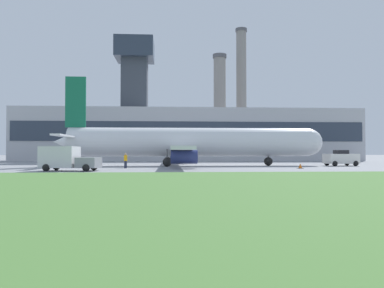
{
  "coord_description": "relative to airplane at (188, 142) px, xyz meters",
  "views": [
    {
      "loc": [
        -4.34,
        -50.54,
        1.78
      ],
      "look_at": [
        -1.32,
        -1.39,
        2.88
      ],
      "focal_mm": 35.0,
      "sensor_mm": 36.0,
      "label": 1
    }
  ],
  "objects": [
    {
      "name": "smokestack_left",
      "position": [
        12.24,
        58.51,
        12.25
      ],
      "size": [
        4.03,
        4.03,
        30.33
      ],
      "color": "gray",
      "rests_on": "ground_plane"
    },
    {
      "name": "terminal_building",
      "position": [
        1.03,
        32.24,
        3.02
      ],
      "size": [
        71.19,
        15.52,
        26.24
      ],
      "color": "#B2B2B7",
      "rests_on": "ground_plane"
    },
    {
      "name": "traffic_cone_near_nose",
      "position": [
        12.0,
        -8.74,
        -2.82
      ],
      "size": [
        0.61,
        0.61,
        0.56
      ],
      "color": "black",
      "rests_on": "ground_plane"
    },
    {
      "name": "grass_strip",
      "position": [
        1.89,
        -35.11,
        -3.05
      ],
      "size": [
        240.0,
        37.0,
        0.06
      ],
      "color": "#4C7A38",
      "rests_on": "ground_plane"
    },
    {
      "name": "pushback_tug",
      "position": [
        20.07,
        -1.41,
        -2.12
      ],
      "size": [
        4.33,
        2.97,
        2.07
      ],
      "color": "white",
      "rests_on": "ground_plane"
    },
    {
      "name": "airplane",
      "position": [
        0.0,
        0.0,
        0.0
      ],
      "size": [
        35.48,
        29.21,
        11.61
      ],
      "color": "silver",
      "rests_on": "ground_plane"
    },
    {
      "name": "smokestack_right",
      "position": [
        19.25,
        61.71,
        16.62
      ],
      "size": [
        3.46,
        3.46,
        39.1
      ],
      "color": "gray",
      "rests_on": "ground_plane"
    },
    {
      "name": "ground_plane",
      "position": [
        1.89,
        1.39,
        -3.08
      ],
      "size": [
        400.0,
        400.0,
        0.0
      ],
      "primitive_type": "plane",
      "color": "gray"
    },
    {
      "name": "ground_crew_person",
      "position": [
        -7.31,
        -6.95,
        -2.22
      ],
      "size": [
        0.39,
        0.39,
        1.69
      ],
      "color": "#23283D",
      "rests_on": "ground_plane"
    },
    {
      "name": "baggage_truck",
      "position": [
        -12.29,
        -12.63,
        -1.92
      ],
      "size": [
        5.69,
        3.39,
        2.35
      ],
      "color": "gray",
      "rests_on": "ground_plane"
    }
  ]
}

